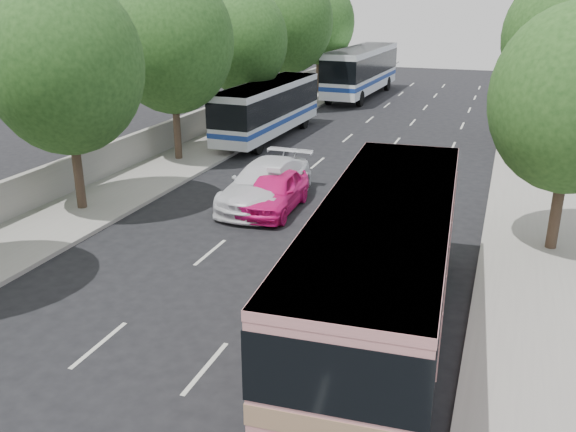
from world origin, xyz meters
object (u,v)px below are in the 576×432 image
at_px(tour_coach_front, 268,105).
at_px(pink_bus, 384,257).
at_px(white_pickup, 266,184).
at_px(tour_coach_rear, 362,67).
at_px(pink_taxi, 274,191).

bearing_deg(tour_coach_front, pink_bus, -59.83).
xyz_separation_m(white_pickup, tour_coach_rear, (-2.81, 28.16, 1.50)).
bearing_deg(pink_bus, tour_coach_front, 114.85).
relative_size(pink_bus, pink_taxi, 2.50).
height_order(tour_coach_front, tour_coach_rear, tour_coach_rear).
bearing_deg(white_pickup, pink_taxi, -45.21).
height_order(pink_bus, tour_coach_front, pink_bus).
relative_size(pink_taxi, tour_coach_rear, 0.35).
distance_m(pink_taxi, tour_coach_front, 12.84).
height_order(pink_taxi, tour_coach_rear, tour_coach_rear).
xyz_separation_m(tour_coach_front, tour_coach_rear, (1.49, 16.99, 0.42)).
bearing_deg(tour_coach_rear, white_pickup, -82.02).
xyz_separation_m(pink_bus, tour_coach_front, (-10.80, 19.90, -0.32)).
height_order(pink_taxi, white_pickup, white_pickup).
height_order(white_pickup, tour_coach_rear, tour_coach_rear).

